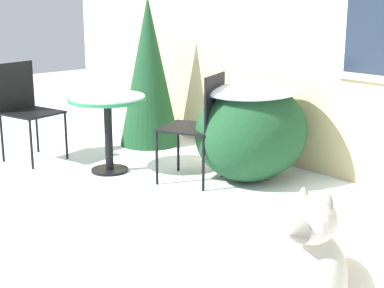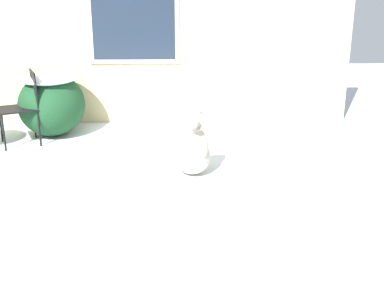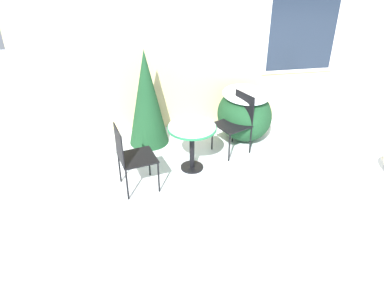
{
  "view_description": "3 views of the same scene",
  "coord_description": "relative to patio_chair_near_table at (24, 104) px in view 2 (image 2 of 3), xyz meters",
  "views": [
    {
      "loc": [
        3.1,
        -2.14,
        1.62
      ],
      "look_at": [
        0.0,
        0.6,
        0.55
      ],
      "focal_mm": 55.0,
      "sensor_mm": 36.0,
      "label": 1
    },
    {
      "loc": [
        1.51,
        -4.98,
        1.99
      ],
      "look_at": [
        1.61,
        0.06,
        0.33
      ],
      "focal_mm": 45.0,
      "sensor_mm": 36.0,
      "label": 2
    },
    {
      "loc": [
        -2.14,
        -3.91,
        3.16
      ],
      "look_at": [
        -1.34,
        0.76,
        0.42
      ],
      "focal_mm": 35.0,
      "sensor_mm": 36.0,
      "label": 3
    }
  ],
  "objects": [
    {
      "name": "patio_chair_near_table",
      "position": [
        0.0,
        0.0,
        0.0
      ],
      "size": [
        0.62,
        0.62,
        0.96
      ],
      "rotation": [
        0.0,
        0.0,
        -1.14
      ],
      "color": "black",
      "rests_on": "ground_plane"
    },
    {
      "name": "shrub_left",
      "position": [
        0.25,
        0.39,
        -0.07
      ],
      "size": [
        0.9,
        1.08,
        0.86
      ],
      "color": "#194223",
      "rests_on": "ground_plane"
    },
    {
      "name": "house_wall",
      "position": [
        0.61,
        1.02,
        0.78
      ],
      "size": [
        8.0,
        0.1,
        2.6
      ],
      "color": "#D1BC84",
      "rests_on": "ground_plane"
    },
    {
      "name": "dog",
      "position": [
        2.18,
        -1.17,
        -0.26
      ],
      "size": [
        0.46,
        0.76,
        0.78
      ],
      "rotation": [
        0.0,
        0.0,
        0.09
      ],
      "color": "beige",
      "rests_on": "ground_plane"
    },
    {
      "name": "ground_plane",
      "position": [
        0.56,
        -1.18,
        -0.54
      ],
      "size": [
        16.0,
        16.0,
        0.0
      ],
      "primitive_type": "plane",
      "color": "silver"
    }
  ]
}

